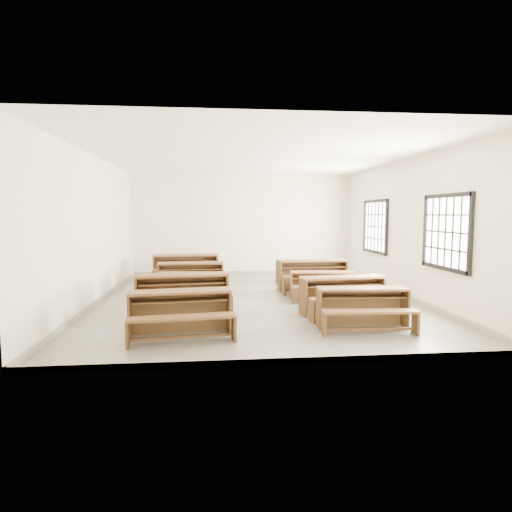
{
  "coord_description": "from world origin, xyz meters",
  "views": [
    {
      "loc": [
        -0.94,
        -9.53,
        1.95
      ],
      "look_at": [
        0.0,
        0.0,
        1.0
      ],
      "focal_mm": 30.0,
      "sensor_mm": 36.0,
      "label": 1
    }
  ],
  "objects": [
    {
      "name": "desk_set_8",
      "position": [
        1.55,
        1.01,
        0.46
      ],
      "size": [
        1.77,
        0.96,
        0.78
      ],
      "rotation": [
        0.0,
        0.0,
        0.03
      ],
      "color": "brown",
      "rests_on": "ground"
    },
    {
      "name": "desk_set_7",
      "position": [
        1.49,
        -0.17,
        0.38
      ],
      "size": [
        1.51,
        0.89,
        0.65
      ],
      "rotation": [
        0.0,
        0.0,
        -0.1
      ],
      "color": "brown",
      "rests_on": "ground"
    },
    {
      "name": "desk_set_3",
      "position": [
        -1.52,
        1.17,
        0.43
      ],
      "size": [
        1.64,
        0.87,
        0.73
      ],
      "rotation": [
        0.0,
        0.0,
        0.02
      ],
      "color": "brown",
      "rests_on": "ground"
    },
    {
      "name": "desk_set_5",
      "position": [
        1.58,
        -2.58,
        0.4
      ],
      "size": [
        1.58,
        0.9,
        0.69
      ],
      "rotation": [
        0.0,
        0.0,
        -0.07
      ],
      "color": "brown",
      "rests_on": "ground"
    },
    {
      "name": "desk_set_0",
      "position": [
        -1.48,
        -2.75,
        0.42
      ],
      "size": [
        1.71,
        1.03,
        0.73
      ],
      "rotation": [
        0.0,
        0.0,
        0.12
      ],
      "color": "brown",
      "rests_on": "ground"
    },
    {
      "name": "desk_set_2",
      "position": [
        -1.47,
        -0.15,
        0.38
      ],
      "size": [
        1.54,
        0.92,
        0.66
      ],
      "rotation": [
        0.0,
        0.0,
        -0.12
      ],
      "color": "brown",
      "rests_on": "ground"
    },
    {
      "name": "desk_set_6",
      "position": [
        1.54,
        -1.59,
        0.43
      ],
      "size": [
        1.73,
        1.04,
        0.74
      ],
      "rotation": [
        0.0,
        0.0,
        0.12
      ],
      "color": "brown",
      "rests_on": "ground"
    },
    {
      "name": "desk_set_4",
      "position": [
        -1.74,
        2.52,
        0.47
      ],
      "size": [
        1.88,
        1.11,
        0.81
      ],
      "rotation": [
        0.0,
        0.0,
        0.1
      ],
      "color": "brown",
      "rests_on": "ground"
    },
    {
      "name": "room",
      "position": [
        0.09,
        0.0,
        2.14
      ],
      "size": [
        8.5,
        8.5,
        3.2
      ],
      "color": "slate",
      "rests_on": "ground"
    },
    {
      "name": "desk_set_9",
      "position": [
        1.54,
        2.31,
        0.38
      ],
      "size": [
        1.46,
        0.8,
        0.65
      ],
      "rotation": [
        0.0,
        0.0,
        0.04
      ],
      "color": "brown",
      "rests_on": "ground"
    },
    {
      "name": "desk_set_1",
      "position": [
        -1.55,
        -1.33,
        0.46
      ],
      "size": [
        1.86,
        1.12,
        0.79
      ],
      "rotation": [
        0.0,
        0.0,
        0.12
      ],
      "color": "brown",
      "rests_on": "ground"
    }
  ]
}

